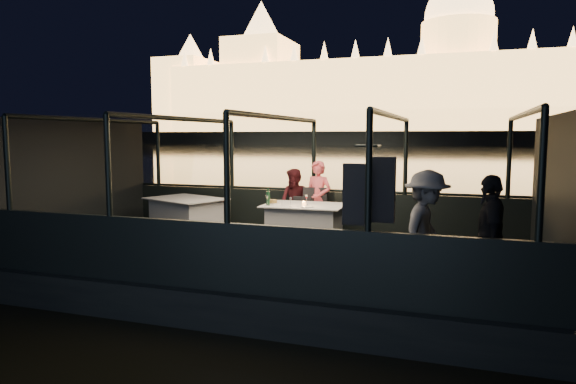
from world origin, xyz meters
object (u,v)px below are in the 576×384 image
(coat_stand, at_px, (367,225))
(person_woman_coral, at_px, (318,201))
(dining_table_central, at_px, (304,225))
(chair_port_left, at_px, (300,217))
(chair_port_right, at_px, (312,218))
(wine_bottle, at_px, (268,197))
(dining_table_aft, at_px, (186,218))
(passenger_dark, at_px, (490,231))
(passenger_stripe, at_px, (426,227))
(person_man_maroon, at_px, (295,200))

(coat_stand, distance_m, person_woman_coral, 3.64)
(dining_table_central, height_order, chair_port_left, chair_port_left)
(chair_port_left, xyz_separation_m, chair_port_right, (0.24, 0.00, 0.00))
(chair_port_left, height_order, wine_bottle, wine_bottle)
(dining_table_aft, distance_m, wine_bottle, 2.00)
(chair_port_right, height_order, passenger_dark, passenger_dark)
(dining_table_central, bearing_deg, coat_stand, -58.31)
(chair_port_left, distance_m, coat_stand, 3.56)
(chair_port_right, xyz_separation_m, passenger_stripe, (2.27, -2.58, 0.40))
(dining_table_aft, distance_m, chair_port_right, 2.53)
(person_woman_coral, bearing_deg, coat_stand, -52.20)
(chair_port_left, bearing_deg, passenger_stripe, -42.36)
(chair_port_right, relative_size, passenger_dark, 0.65)
(chair_port_right, bearing_deg, chair_port_left, 175.05)
(dining_table_aft, height_order, wine_bottle, wine_bottle)
(dining_table_central, height_order, person_woman_coral, person_woman_coral)
(person_woman_coral, xyz_separation_m, passenger_dark, (2.99, -2.93, 0.10))
(chair_port_left, height_order, person_man_maroon, person_man_maroon)
(coat_stand, xyz_separation_m, person_woman_coral, (-1.54, 3.30, -0.15))
(passenger_dark, bearing_deg, chair_port_left, -130.70)
(chair_port_left, bearing_deg, chair_port_right, 3.48)
(chair_port_left, relative_size, person_woman_coral, 0.54)
(person_woman_coral, distance_m, passenger_dark, 4.19)
(passenger_stripe, xyz_separation_m, passenger_dark, (0.76, -0.08, 0.00))
(dining_table_central, relative_size, person_man_maroon, 1.06)
(chair_port_right, xyz_separation_m, person_woman_coral, (0.04, 0.27, 0.30))
(dining_table_aft, height_order, person_man_maroon, person_man_maroon)
(person_woman_coral, relative_size, passenger_stripe, 0.97)
(coat_stand, distance_m, passenger_dark, 1.49)
(dining_table_aft, xyz_separation_m, passenger_stripe, (4.78, -2.21, 0.47))
(dining_table_aft, xyz_separation_m, chair_port_right, (2.50, 0.37, 0.06))
(chair_port_right, relative_size, wine_bottle, 3.18)
(dining_table_central, bearing_deg, dining_table_aft, 178.20)
(chair_port_left, bearing_deg, person_man_maroon, 128.61)
(chair_port_right, distance_m, person_woman_coral, 0.41)
(dining_table_central, height_order, chair_port_right, chair_port_right)
(passenger_dark, distance_m, wine_bottle, 4.12)
(person_woman_coral, bearing_deg, dining_table_aft, -153.08)
(dining_table_central, xyz_separation_m, chair_port_left, (-0.23, 0.45, 0.06))
(chair_port_right, distance_m, coat_stand, 3.45)
(person_woman_coral, xyz_separation_m, passenger_stripe, (2.23, -2.85, 0.10))
(passenger_dark, xyz_separation_m, wine_bottle, (-3.64, 1.92, 0.06))
(dining_table_central, distance_m, passenger_stripe, 3.16)
(chair_port_left, xyz_separation_m, person_woman_coral, (0.28, 0.27, 0.30))
(chair_port_right, relative_size, person_man_maroon, 0.74)
(coat_stand, relative_size, person_man_maroon, 1.42)
(dining_table_central, distance_m, person_woman_coral, 0.81)
(chair_port_right, height_order, wine_bottle, wine_bottle)
(dining_table_aft, height_order, coat_stand, coat_stand)
(passenger_dark, bearing_deg, coat_stand, -77.39)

